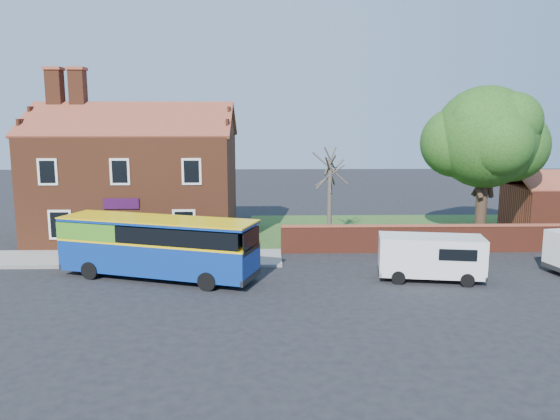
{
  "coord_description": "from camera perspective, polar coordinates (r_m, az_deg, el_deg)",
  "views": [
    {
      "loc": [
        1.23,
        -23.11,
        7.48
      ],
      "look_at": [
        1.9,
        5.0,
        2.81
      ],
      "focal_mm": 35.0,
      "sensor_mm": 36.0,
      "label": 1
    }
  ],
  "objects": [
    {
      "name": "kerb",
      "position": [
        29.28,
        -17.74,
        -5.68
      ],
      "size": [
        18.0,
        0.15,
        0.14
      ],
      "primitive_type": "cube",
      "color": "slate",
      "rests_on": "ground"
    },
    {
      "name": "bare_tree",
      "position": [
        33.9,
        5.22,
        1.54
      ],
      "size": [
        2.08,
        2.47,
        5.54
      ],
      "color": "#4C4238",
      "rests_on": "ground"
    },
    {
      "name": "grass_strip",
      "position": [
        38.7,
        16.37,
        -2.06
      ],
      "size": [
        26.0,
        12.0,
        0.04
      ],
      "primitive_type": "cube",
      "color": "#426B28",
      "rests_on": "ground"
    },
    {
      "name": "ground",
      "position": [
        24.32,
        -4.25,
        -8.5
      ],
      "size": [
        120.0,
        120.0,
        0.0
      ],
      "primitive_type": "plane",
      "color": "black",
      "rests_on": "ground"
    },
    {
      "name": "shop_building",
      "position": [
        35.81,
        -14.7,
        2.61
      ],
      "size": [
        12.3,
        8.13,
        10.5
      ],
      "color": "brown",
      "rests_on": "ground"
    },
    {
      "name": "boundary_wall",
      "position": [
        33.01,
        19.58,
        -2.77
      ],
      "size": [
        22.0,
        0.38,
        1.6
      ],
      "color": "maroon",
      "rests_on": "ground"
    },
    {
      "name": "bus",
      "position": [
        26.61,
        -13.21,
        -3.48
      ],
      "size": [
        9.76,
        5.28,
        2.89
      ],
      "rotation": [
        0.0,
        0.0,
        -0.32
      ],
      "color": "navy",
      "rests_on": "ground"
    },
    {
      "name": "pavement",
      "position": [
        30.91,
        -16.83,
        -4.86
      ],
      "size": [
        18.0,
        3.5,
        0.12
      ],
      "primitive_type": "cube",
      "color": "gray",
      "rests_on": "ground"
    },
    {
      "name": "van_near",
      "position": [
        26.6,
        15.51,
        -4.62
      ],
      "size": [
        5.03,
        2.65,
        2.1
      ],
      "rotation": [
        0.0,
        0.0,
        -0.16
      ],
      "color": "silver",
      "rests_on": "ground"
    },
    {
      "name": "large_tree",
      "position": [
        35.77,
        20.67,
        6.83
      ],
      "size": [
        7.8,
        6.17,
        9.51
      ],
      "color": "black",
      "rests_on": "ground"
    }
  ]
}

